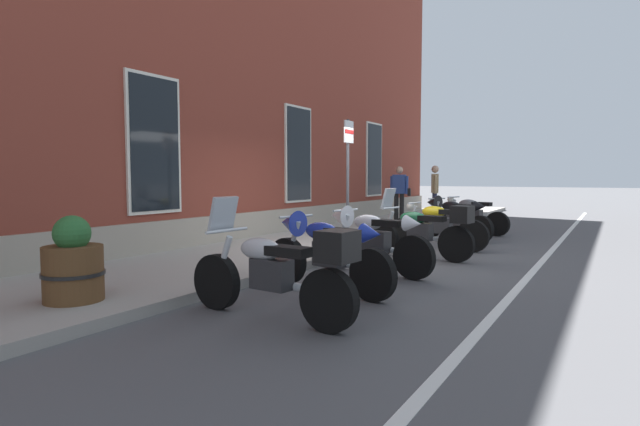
{
  "coord_description": "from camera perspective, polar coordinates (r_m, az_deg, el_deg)",
  "views": [
    {
      "loc": [
        -8.82,
        -4.32,
        1.52
      ],
      "look_at": [
        -0.24,
        0.74,
        0.8
      ],
      "focal_mm": 28.36,
      "sensor_mm": 36.0,
      "label": 1
    }
  ],
  "objects": [
    {
      "name": "pedestrian_blue_top",
      "position": [
        16.2,
        8.95,
        2.58
      ],
      "size": [
        0.23,
        0.66,
        1.7
      ],
      "color": "black",
      "rests_on": "sidewalk"
    },
    {
      "name": "motorcycle_grey_naked",
      "position": [
        13.91,
        16.65,
        -0.29
      ],
      "size": [
        0.69,
        2.02,
        0.99
      ],
      "color": "black",
      "rests_on": "ground_plane"
    },
    {
      "name": "motorcycle_green_touring",
      "position": [
        9.46,
        11.6,
        -1.87
      ],
      "size": [
        0.67,
        2.14,
        1.3
      ],
      "color": "black",
      "rests_on": "ground_plane"
    },
    {
      "name": "pedestrian_tan_coat",
      "position": [
        16.65,
        12.82,
        2.65
      ],
      "size": [
        0.55,
        0.34,
        1.74
      ],
      "color": "#2D3351",
      "rests_on": "sidewalk"
    },
    {
      "name": "motorcycle_silver_touring",
      "position": [
        5.3,
        -4.89,
        -6.49
      ],
      "size": [
        0.62,
        2.18,
        1.3
      ],
      "color": "black",
      "rests_on": "ground_plane"
    },
    {
      "name": "barrel_planter",
      "position": [
        6.27,
        -26.09,
        -5.36
      ],
      "size": [
        0.67,
        0.67,
        0.96
      ],
      "color": "brown",
      "rests_on": "sidewalk"
    },
    {
      "name": "motorcycle_black_sport",
      "position": [
        12.52,
        14.66,
        -0.33
      ],
      "size": [
        0.89,
        1.96,
        1.06
      ],
      "color": "black",
      "rests_on": "ground_plane"
    },
    {
      "name": "motorcycle_yellow_naked",
      "position": [
        10.79,
        13.12,
        -1.46
      ],
      "size": [
        0.62,
        2.1,
        0.97
      ],
      "color": "black",
      "rests_on": "ground_plane"
    },
    {
      "name": "motorcycle_blue_sport",
      "position": [
        6.69,
        0.26,
        -4.02
      ],
      "size": [
        0.75,
        2.14,
        1.05
      ],
      "color": "black",
      "rests_on": "ground_plane"
    },
    {
      "name": "sidewalk",
      "position": [
        10.66,
        -2.84,
        -3.69
      ],
      "size": [
        30.0,
        2.98,
        0.13
      ],
      "primitive_type": "cube",
      "color": "gray",
      "rests_on": "ground_plane"
    },
    {
      "name": "ground_plane",
      "position": [
        9.93,
        4.39,
        -4.67
      ],
      "size": [
        140.0,
        140.0,
        0.0
      ],
      "primitive_type": "plane",
      "color": "#4C4C4F"
    },
    {
      "name": "brick_pub_facade",
      "position": [
        13.74,
        -18.21,
        19.02
      ],
      "size": [
        24.0,
        5.32,
        10.2
      ],
      "color": "brown",
      "rests_on": "ground_plane"
    },
    {
      "name": "parking_sign",
      "position": [
        10.22,
        3.19,
        5.5
      ],
      "size": [
        0.36,
        0.07,
        2.53
      ],
      "color": "#4C4C51",
      "rests_on": "sidewalk"
    },
    {
      "name": "motorcycle_white_sport",
      "position": [
        7.98,
        5.57,
        -2.71
      ],
      "size": [
        0.69,
        2.11,
        1.05
      ],
      "color": "black",
      "rests_on": "ground_plane"
    },
    {
      "name": "lane_stripe",
      "position": [
        9.02,
        23.07,
        -5.86
      ],
      "size": [
        30.0,
        0.12,
        0.01
      ],
      "primitive_type": "cube",
      "color": "silver",
      "rests_on": "ground_plane"
    }
  ]
}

